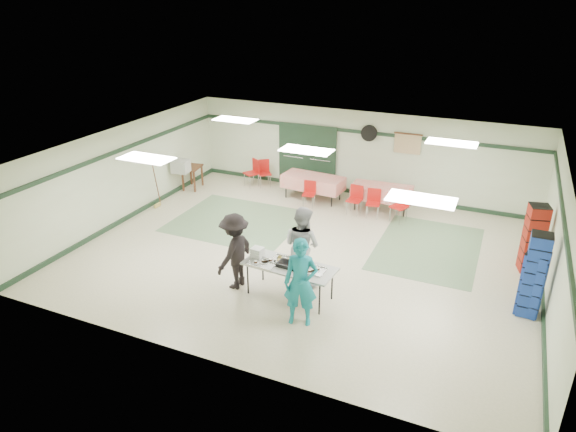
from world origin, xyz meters
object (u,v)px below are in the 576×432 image
at_px(chair_b, 355,197).
at_px(broom, 156,183).
at_px(dining_table_a, 382,192).
at_px(chair_d, 309,191).
at_px(chair_loose_b, 254,170).
at_px(crate_stack_red, 534,239).
at_px(chair_c, 401,203).
at_px(crate_stack_blue_b, 532,284).
at_px(chair_loose_a, 264,170).
at_px(office_printer, 181,166).
at_px(volunteer_teal, 301,282).
at_px(printer_table, 192,170).
at_px(volunteer_grey, 302,245).
at_px(dining_table_b, 313,182).
at_px(crate_stack_blue_a, 534,275).
at_px(chair_a, 374,200).
at_px(serving_table, 290,267).
at_px(volunteer_dark, 235,251).

distance_m(chair_b, broom, 5.97).
xyz_separation_m(dining_table_a, chair_d, (-2.09, -0.57, -0.09)).
relative_size(chair_loose_b, crate_stack_red, 0.56).
distance_m(chair_c, crate_stack_blue_b, 4.91).
distance_m(chair_d, crate_stack_blue_b, 7.13).
height_order(chair_c, chair_loose_a, chair_c).
bearing_deg(broom, crate_stack_red, -7.14).
bearing_deg(office_printer, crate_stack_blue_b, -24.26).
height_order(volunteer_teal, printer_table, volunteer_teal).
bearing_deg(chair_loose_a, volunteer_grey, -93.26).
distance_m(chair_b, chair_d, 1.45).
height_order(dining_table_b, chair_b, chair_b).
xyz_separation_m(volunteer_grey, printer_table, (-5.61, 4.09, -0.29)).
bearing_deg(chair_c, crate_stack_blue_a, -23.96).
bearing_deg(broom, chair_loose_b, 47.46).
relative_size(volunteer_teal, chair_a, 2.18).
relative_size(volunteer_teal, broom, 1.22).
distance_m(serving_table, crate_stack_red, 5.74).
bearing_deg(chair_loose_b, volunteer_dark, -34.11).
bearing_deg(crate_stack_blue_a, chair_loose_a, 150.82).
distance_m(volunteer_teal, volunteer_grey, 1.55).
relative_size(dining_table_a, crate_stack_red, 1.08).
distance_m(volunteer_dark, crate_stack_blue_b, 6.14).
bearing_deg(printer_table, volunteer_teal, -51.47).
bearing_deg(crate_stack_blue_b, chair_b, 143.17).
height_order(volunteer_dark, chair_c, volunteer_dark).
bearing_deg(broom, chair_b, 10.08).
height_order(chair_b, crate_stack_blue_a, crate_stack_blue_a).
distance_m(crate_stack_blue_b, printer_table, 10.85).
relative_size(chair_a, chair_loose_a, 0.94).
height_order(serving_table, chair_a, chair_a).
relative_size(volunteer_grey, chair_c, 2.05).
bearing_deg(volunteer_dark, broom, -119.37).
bearing_deg(serving_table, chair_loose_b, 127.64).
relative_size(crate_stack_red, broom, 1.11).
relative_size(volunteer_dark, printer_table, 2.04).
bearing_deg(chair_loose_a, chair_c, -49.27).
xyz_separation_m(chair_b, chair_loose_a, (-3.51, 1.04, 0.02)).
height_order(chair_loose_a, crate_stack_blue_b, crate_stack_blue_b).
distance_m(dining_table_a, crate_stack_blue_b, 5.80).
bearing_deg(chair_b, dining_table_a, 46.05).
xyz_separation_m(chair_b, crate_stack_red, (4.74, -1.63, 0.31)).
bearing_deg(chair_d, chair_c, -10.27).
height_order(volunteer_teal, office_printer, volunteer_teal).
bearing_deg(chair_a, serving_table, -105.37).
xyz_separation_m(volunteer_teal, volunteer_grey, (-0.57, 1.45, 0.01)).
relative_size(dining_table_a, broom, 1.20).
distance_m(crate_stack_red, broom, 10.38).
height_order(chair_c, crate_stack_blue_b, crate_stack_blue_b).
distance_m(dining_table_a, chair_c, 0.90).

